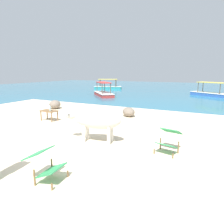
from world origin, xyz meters
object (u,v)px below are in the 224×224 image
(low_bench_table, at_px, (49,112))
(deck_chair_far, at_px, (45,162))
(boat_teal, at_px, (108,87))
(cow, at_px, (96,120))
(boat_red, at_px, (103,93))
(deck_chair_near, at_px, (169,139))
(bottle, at_px, (50,108))
(boat_blue, at_px, (210,93))

(low_bench_table, bearing_deg, deck_chair_far, -43.50)
(boat_teal, bearing_deg, deck_chair_far, -84.47)
(cow, height_order, boat_red, boat_red)
(low_bench_table, height_order, boat_red, boat_red)
(cow, height_order, boat_teal, boat_teal)
(cow, xyz_separation_m, deck_chair_near, (2.25, 0.18, -0.33))
(low_bench_table, relative_size, bottle, 2.65)
(cow, relative_size, deck_chair_near, 2.30)
(boat_teal, bearing_deg, cow, -82.26)
(deck_chair_near, relative_size, boat_blue, 0.23)
(deck_chair_far, xyz_separation_m, boat_red, (-6.03, 13.43, -0.13))
(cow, height_order, deck_chair_far, cow)
(deck_chair_near, xyz_separation_m, boat_red, (-8.04, 10.81, -0.13))
(low_bench_table, bearing_deg, cow, -19.39)
(cow, distance_m, low_bench_table, 3.66)
(bottle, height_order, boat_red, boat_red)
(low_bench_table, relative_size, deck_chair_far, 0.97)
(deck_chair_far, bearing_deg, bottle, 128.06)
(low_bench_table, relative_size, boat_blue, 0.21)
(low_bench_table, bearing_deg, boat_blue, 67.90)
(cow, distance_m, boat_red, 12.44)
(bottle, xyz_separation_m, deck_chair_near, (5.49, -1.19, -0.21))
(boat_red, bearing_deg, bottle, 152.04)
(bottle, xyz_separation_m, boat_teal, (-5.90, 16.94, -0.34))
(cow, xyz_separation_m, boat_red, (-5.79, 10.99, -0.47))
(cow, bearing_deg, boat_red, -72.22)
(boat_teal, height_order, boat_blue, same)
(bottle, relative_size, deck_chair_near, 0.35)
(deck_chair_far, distance_m, boat_teal, 22.77)
(low_bench_table, distance_m, boat_blue, 15.44)
(boat_red, xyz_separation_m, boat_teal, (-3.35, 7.32, 0.00))
(deck_chair_near, bearing_deg, boat_red, -133.18)
(cow, bearing_deg, deck_chair_far, 85.54)
(bottle, height_order, deck_chair_far, bottle)
(bottle, distance_m, boat_teal, 17.94)
(low_bench_table, relative_size, boat_red, 0.23)
(boat_red, height_order, boat_teal, same)
(boat_red, bearing_deg, deck_chair_near, 173.84)
(boat_red, relative_size, boat_blue, 0.93)
(boat_teal, bearing_deg, low_bench_table, -89.91)
(low_bench_table, height_order, bottle, bottle)
(boat_teal, bearing_deg, deck_chair_near, -76.66)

